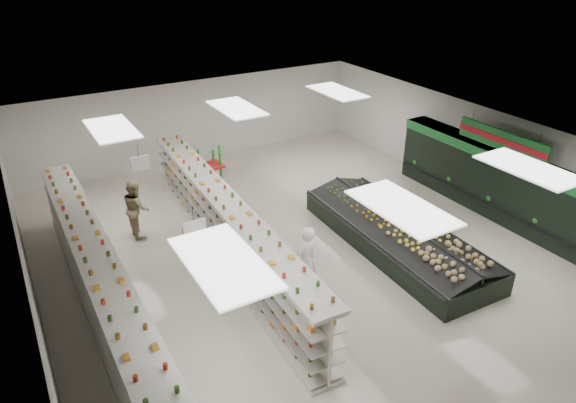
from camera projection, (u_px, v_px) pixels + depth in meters
floor at (299, 247)px, 15.09m from camera, size 16.00×16.00×0.00m
ceiling at (301, 145)px, 13.62m from camera, size 14.00×16.00×0.02m
wall_back at (196, 120)px, 20.49m from camera, size 14.00×0.02×3.20m
wall_front at (560, 394)px, 8.21m from camera, size 14.00×0.02×3.20m
wall_left at (27, 272)px, 11.22m from camera, size 0.02×16.00×3.20m
wall_right at (475, 152)px, 17.49m from camera, size 0.02×16.00×3.20m
produce_wall_case at (500, 180)px, 16.29m from camera, size 0.93×8.00×2.20m
aisle_sign_near at (194, 229)px, 10.59m from camera, size 0.52×0.06×0.75m
aisle_sign_far at (140, 163)px, 13.66m from camera, size 0.52×0.06×0.75m
hortifruti_banner at (502, 140)px, 15.52m from camera, size 0.12×3.20×0.95m
gondola_left at (102, 291)px, 11.76m from camera, size 0.88×11.15×1.93m
gondola_center at (226, 231)px, 14.21m from camera, size 1.31×10.91×1.89m
produce_island at (396, 234)px, 14.91m from camera, size 2.61×6.60×0.97m
soda_endcap at (207, 168)px, 18.46m from camera, size 1.18×0.84×1.46m
shopper_main at (306, 261)px, 12.72m from camera, size 0.79×0.62×1.93m
shopper_background at (136, 208)px, 15.34m from camera, size 0.55×0.88×1.81m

